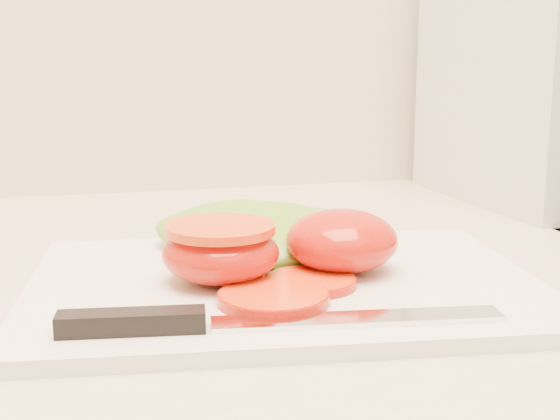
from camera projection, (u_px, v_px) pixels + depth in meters
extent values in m
cube|color=beige|center=(399.00, 273.00, 0.63)|extent=(3.92, 0.65, 0.03)
cube|color=white|center=(284.00, 285.00, 0.53)|extent=(0.37, 0.28, 0.01)
ellipsoid|color=red|center=(342.00, 241.00, 0.54)|extent=(0.08, 0.08, 0.04)
ellipsoid|color=red|center=(221.00, 253.00, 0.51)|extent=(0.08, 0.08, 0.04)
cylinder|color=red|center=(220.00, 229.00, 0.51)|extent=(0.07, 0.07, 0.01)
cylinder|color=#E55215|center=(273.00, 298.00, 0.47)|extent=(0.07, 0.07, 0.01)
cylinder|color=#E55215|center=(310.00, 282.00, 0.51)|extent=(0.06, 0.06, 0.01)
ellipsoid|color=#7DBB31|center=(252.00, 233.00, 0.59)|extent=(0.19, 0.18, 0.03)
ellipsoid|color=#7DBB31|center=(306.00, 233.00, 0.60)|extent=(0.13, 0.11, 0.02)
cube|color=silver|center=(358.00, 319.00, 0.44)|extent=(0.17, 0.04, 0.00)
cube|color=black|center=(131.00, 322.00, 0.43)|extent=(0.08, 0.03, 0.01)
cube|color=silver|center=(559.00, 58.00, 0.82)|extent=(0.22, 0.26, 0.30)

